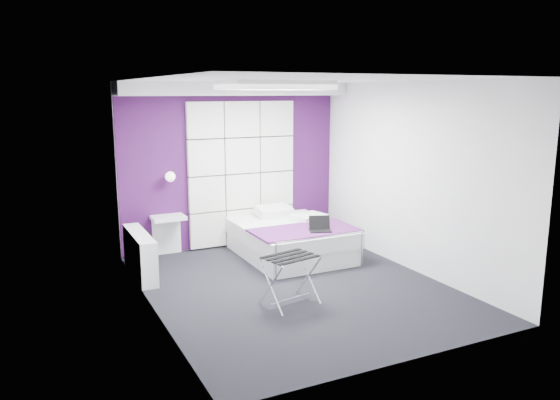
% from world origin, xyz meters
% --- Properties ---
extents(floor, '(4.40, 4.40, 0.00)m').
position_xyz_m(floor, '(0.00, 0.00, 0.00)').
color(floor, black).
rests_on(floor, ground).
extents(ceiling, '(4.40, 4.40, 0.00)m').
position_xyz_m(ceiling, '(0.00, 0.00, 2.60)').
color(ceiling, white).
rests_on(ceiling, wall_back).
extents(wall_back, '(3.60, 0.00, 3.60)m').
position_xyz_m(wall_back, '(0.00, 2.20, 1.30)').
color(wall_back, silver).
rests_on(wall_back, floor).
extents(wall_left, '(0.00, 4.40, 4.40)m').
position_xyz_m(wall_left, '(-1.80, 0.00, 1.30)').
color(wall_left, silver).
rests_on(wall_left, floor).
extents(wall_right, '(0.00, 4.40, 4.40)m').
position_xyz_m(wall_right, '(1.80, 0.00, 1.30)').
color(wall_right, silver).
rests_on(wall_right, floor).
extents(accent_wall, '(3.58, 0.02, 2.58)m').
position_xyz_m(accent_wall, '(0.00, 2.19, 1.30)').
color(accent_wall, '#3A0F41').
rests_on(accent_wall, wall_back).
extents(soffit, '(3.58, 0.50, 0.20)m').
position_xyz_m(soffit, '(0.00, 1.95, 2.50)').
color(soffit, white).
rests_on(soffit, wall_back).
extents(headboard, '(1.80, 0.08, 2.30)m').
position_xyz_m(headboard, '(0.15, 2.14, 1.17)').
color(headboard, silver).
rests_on(headboard, wall_back).
extents(skylight, '(1.36, 0.86, 0.12)m').
position_xyz_m(skylight, '(0.00, 0.60, 2.55)').
color(skylight, white).
rests_on(skylight, ceiling).
extents(wall_lamp, '(0.15, 0.15, 0.15)m').
position_xyz_m(wall_lamp, '(-1.05, 2.06, 1.22)').
color(wall_lamp, white).
rests_on(wall_lamp, wall_back).
extents(radiator, '(0.22, 1.20, 0.60)m').
position_xyz_m(radiator, '(-1.69, 1.30, 0.30)').
color(radiator, white).
rests_on(radiator, floor).
extents(bed, '(1.51, 1.82, 0.65)m').
position_xyz_m(bed, '(0.55, 1.23, 0.27)').
color(bed, white).
rests_on(bed, floor).
extents(nightstand, '(0.49, 0.38, 0.05)m').
position_xyz_m(nightstand, '(-1.11, 2.02, 0.60)').
color(nightstand, white).
rests_on(nightstand, wall_back).
extents(luggage_rack, '(0.60, 0.44, 0.59)m').
position_xyz_m(luggage_rack, '(-0.32, -0.49, 0.29)').
color(luggage_rack, silver).
rests_on(luggage_rack, floor).
extents(laptop, '(0.30, 0.21, 0.22)m').
position_xyz_m(laptop, '(0.71, 0.64, 0.56)').
color(laptop, black).
rests_on(laptop, bed).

